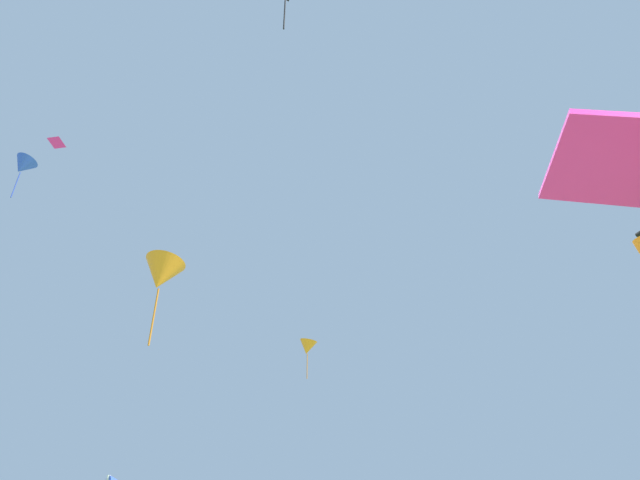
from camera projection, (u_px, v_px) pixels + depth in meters
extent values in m
cube|color=#DB2393|center=(636.00, 164.00, 2.42)|extent=(0.91, 0.91, 0.18)
pyramid|color=#DB2393|center=(57.00, 142.00, 30.31)|extent=(0.83, 0.84, 0.26)
cylinder|color=black|center=(285.00, 14.00, 19.68)|extent=(0.05, 0.05, 1.74)
cone|color=blue|center=(23.00, 166.00, 24.22)|extent=(1.49, 1.40, 1.07)
cylinder|color=#203595|center=(16.00, 185.00, 23.66)|extent=(0.04, 0.04, 1.38)
cone|color=orange|center=(161.00, 275.00, 14.88)|extent=(1.36, 1.24, 1.06)
cylinder|color=#A75C15|center=(154.00, 316.00, 14.22)|extent=(0.05, 0.05, 1.62)
cone|color=orange|center=(307.00, 347.00, 22.35)|extent=(1.04, 1.11, 0.77)
cylinder|color=#A75C15|center=(307.00, 366.00, 21.92)|extent=(0.03, 0.03, 1.04)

